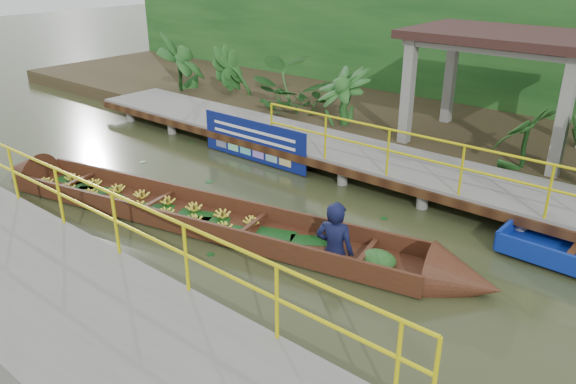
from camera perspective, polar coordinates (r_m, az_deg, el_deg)
The scene contains 9 objects.
ground at distance 11.57m, azimuth -6.23°, elevation -1.95°, with size 80.00×80.00×0.00m, color #2E371B.
land_strip at distance 17.20m, azimuth 11.97°, elevation 7.05°, with size 30.00×8.00×0.45m, color #2F2817.
far_dock at distance 13.79m, azimuth 3.97°, elevation 4.53°, with size 16.00×2.06×1.66m.
near_dock at distance 8.61m, azimuth -22.05°, elevation -11.10°, with size 18.00×2.40×1.73m.
pavilion at distance 14.41m, azimuth 21.25°, elevation 13.47°, with size 4.40×3.00×3.00m.
foliage_backdrop at distance 19.02m, azimuth 16.14°, elevation 13.70°, with size 30.00×0.80×4.00m, color #154117.
vendor_boat at distance 10.82m, azimuth -7.47°, elevation -2.32°, with size 11.15×3.38×2.41m.
blue_banner at distance 14.02m, azimuth -3.54°, elevation 5.20°, with size 3.33×0.04×1.04m.
tropical_plants at distance 15.70m, azimuth 4.62°, elevation 9.69°, with size 14.23×1.23×1.54m.
Camera 1 is at (7.61, -7.18, 4.94)m, focal length 35.00 mm.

